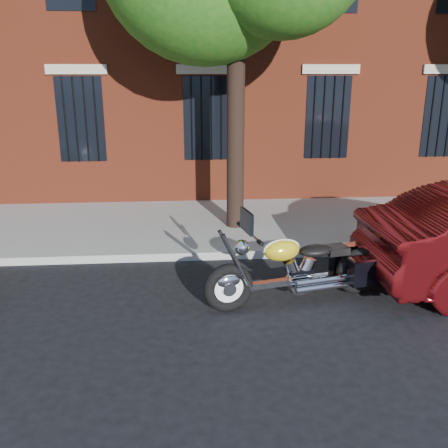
{
  "coord_description": "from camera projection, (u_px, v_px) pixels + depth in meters",
  "views": [
    {
      "loc": [
        -0.52,
        -7.25,
        3.4
      ],
      "look_at": [
        0.1,
        0.8,
        0.85
      ],
      "focal_mm": 40.0,
      "sensor_mm": 36.0,
      "label": 1
    }
  ],
  "objects": [
    {
      "name": "curb",
      "position": [
        216.0,
        255.0,
        9.25
      ],
      "size": [
        40.0,
        0.16,
        0.15
      ],
      "primitive_type": "cube",
      "color": "gray",
      "rests_on": "ground"
    },
    {
      "name": "ground",
      "position": [
        221.0,
        290.0,
        7.96
      ],
      "size": [
        120.0,
        120.0,
        0.0
      ],
      "primitive_type": "plane",
      "color": "black",
      "rests_on": "ground"
    },
    {
      "name": "sidewalk",
      "position": [
        211.0,
        224.0,
        11.04
      ],
      "size": [
        40.0,
        3.6,
        0.15
      ],
      "primitive_type": "cube",
      "color": "gray",
      "rests_on": "ground"
    },
    {
      "name": "motorcycle",
      "position": [
        305.0,
        270.0,
        7.44
      ],
      "size": [
        3.0,
        1.24,
        1.5
      ],
      "rotation": [
        0.0,
        0.0,
        0.22
      ],
      "color": "black",
      "rests_on": "ground"
    }
  ]
}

